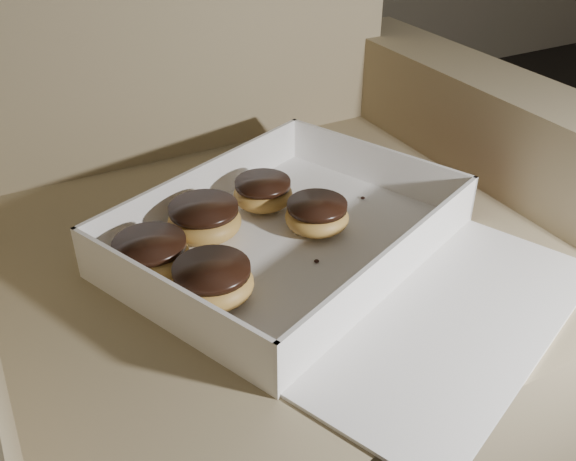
% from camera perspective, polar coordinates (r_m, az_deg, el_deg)
% --- Properties ---
extents(armchair, '(1.00, 0.84, 1.04)m').
position_cam_1_polar(armchair, '(1.04, -3.59, -5.12)').
color(armchair, '#92815D').
rests_on(armchair, floor).
extents(bakery_box, '(0.61, 0.65, 0.07)m').
position_cam_1_polar(bakery_box, '(0.86, 2.61, -1.72)').
color(bakery_box, white).
rests_on(bakery_box, armchair).
extents(donut_a, '(0.09, 0.09, 0.04)m').
position_cam_1_polar(donut_a, '(0.96, -2.24, 3.37)').
color(donut_a, gold).
rests_on(donut_a, bakery_box).
extents(donut_b, '(0.10, 0.10, 0.05)m').
position_cam_1_polar(donut_b, '(0.83, -12.09, -2.19)').
color(donut_b, gold).
rests_on(donut_b, bakery_box).
extents(donut_c, '(0.10, 0.10, 0.05)m').
position_cam_1_polar(donut_c, '(0.89, -7.44, 0.94)').
color(donut_c, gold).
rests_on(donut_c, bakery_box).
extents(donut_d, '(0.09, 0.09, 0.05)m').
position_cam_1_polar(donut_d, '(0.90, 2.59, 1.35)').
color(donut_d, gold).
rests_on(donut_d, bakery_box).
extents(donut_e, '(0.10, 0.10, 0.05)m').
position_cam_1_polar(donut_e, '(0.77, -6.74, -4.54)').
color(donut_e, gold).
rests_on(donut_e, bakery_box).
extents(crumb_a, '(0.01, 0.01, 0.00)m').
position_cam_1_polar(crumb_a, '(0.77, -4.95, -6.76)').
color(crumb_a, black).
rests_on(crumb_a, bakery_box).
extents(crumb_b, '(0.01, 0.01, 0.00)m').
position_cam_1_polar(crumb_b, '(0.85, 2.55, -2.73)').
color(crumb_b, black).
rests_on(crumb_b, bakery_box).
extents(crumb_c, '(0.01, 0.01, 0.00)m').
position_cam_1_polar(crumb_c, '(0.94, 13.67, 0.37)').
color(crumb_c, black).
rests_on(crumb_c, bakery_box).
extents(crumb_d, '(0.01, 0.01, 0.00)m').
position_cam_1_polar(crumb_d, '(0.71, -3.75, -11.26)').
color(crumb_d, black).
rests_on(crumb_d, bakery_box).
extents(crumb_e, '(0.01, 0.01, 0.00)m').
position_cam_1_polar(crumb_e, '(0.99, 6.67, 2.90)').
color(crumb_e, black).
rests_on(crumb_e, bakery_box).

